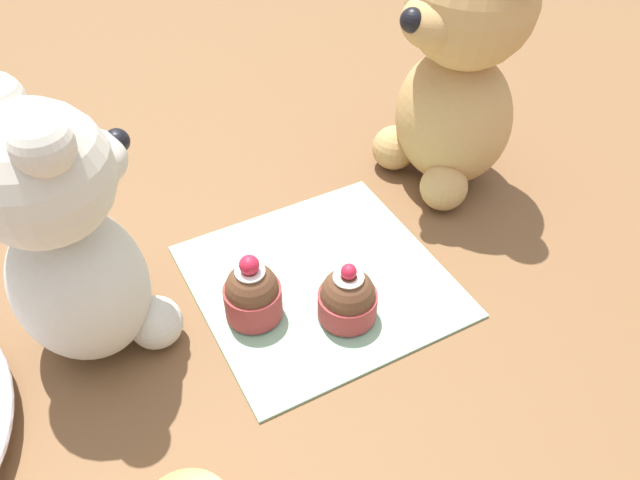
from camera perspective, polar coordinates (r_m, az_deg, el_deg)
The scene contains 6 objects.
ground_plane at distance 0.61m, azimuth 0.00°, elevation -3.81°, with size 4.00×4.00×0.00m, color brown.
knitted_placemat at distance 0.61m, azimuth 0.00°, elevation -3.61°, with size 0.23×0.23×0.01m, color #8EBC99.
teddy_bear_cream at distance 0.52m, azimuth -21.97°, elevation -0.06°, with size 0.15×0.14×0.25m.
teddy_bear_tan at distance 0.68m, azimuth 12.53°, elevation 15.17°, with size 0.15×0.15×0.28m.
cupcake_near_cream_bear at distance 0.56m, azimuth -6.20°, elevation -4.88°, with size 0.05×0.05×0.07m.
cupcake_near_tan_bear at distance 0.56m, azimuth 2.70°, elevation -5.26°, with size 0.05×0.05×0.06m.
Camera 1 is at (-0.37, 0.20, 0.45)m, focal length 35.00 mm.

